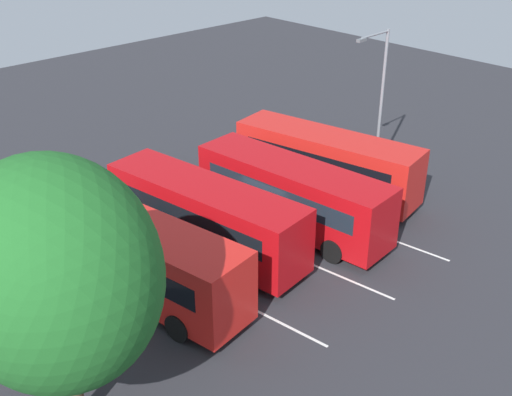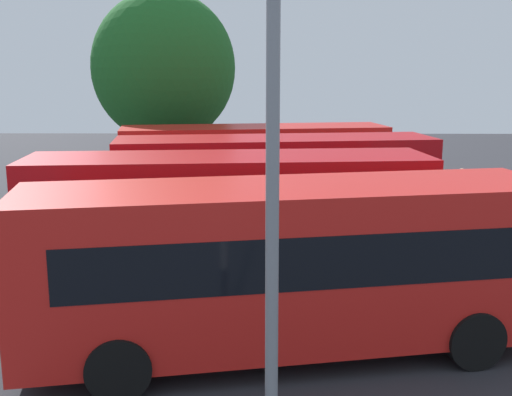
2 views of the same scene
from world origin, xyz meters
name	(u,v)px [view 1 (image 1 of 2)]	position (x,y,z in m)	size (l,w,h in m)	color
ground_plane	(252,239)	(0.00, 0.00, 0.00)	(69.92, 69.92, 0.00)	#2B2B30
bus_far_left	(326,161)	(0.80, -5.90, 1.76)	(9.87, 4.16, 3.17)	red
bus_center_left	(292,194)	(-0.52, -2.02, 1.76)	(9.78, 3.31, 3.17)	#B70C11
bus_center_right	(205,215)	(0.67, 2.08, 1.76)	(9.83, 3.65, 3.17)	#B70C11
bus_far_right	(138,255)	(-0.02, 5.92, 1.76)	(9.85, 3.87, 3.17)	red
pedestrian	(52,204)	(7.50, 5.70, 0.99)	(0.45, 0.45, 1.68)	#232833
street_lamp	(379,95)	(0.36, -9.31, 4.53)	(0.28, 2.56, 7.86)	gray
depot_tree	(54,274)	(-4.07, 10.92, 5.26)	(6.24, 5.62, 8.55)	#4C3823
lane_stripe_outer_left	(311,210)	(0.00, -3.95, 0.00)	(14.35, 0.12, 0.01)	silver
lane_stripe_inner_left	(252,239)	(0.00, 0.00, 0.00)	(14.35, 0.12, 0.01)	silver
lane_stripe_inner_right	(182,273)	(0.00, 3.95, 0.00)	(14.35, 0.12, 0.01)	silver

